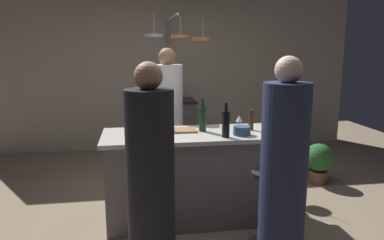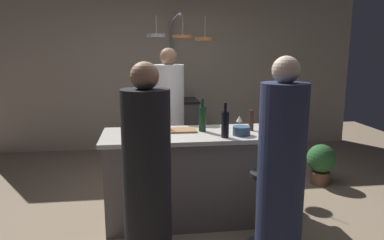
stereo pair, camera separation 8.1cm
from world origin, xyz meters
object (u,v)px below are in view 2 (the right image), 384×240
at_px(wine_bottle_amber, 157,117).
at_px(wine_bottle_red, 202,118).
at_px(wine_bottle_rose, 131,127).
at_px(guest_left, 147,185).
at_px(mixing_bowl_blue, 241,131).
at_px(bar_stool_left, 144,213).
at_px(chef, 169,124).
at_px(guest_right, 281,177).
at_px(mixing_bowl_ceramic, 272,131).
at_px(bar_stool_right, 264,206).
at_px(potted_plant, 321,162).
at_px(wine_bottle_dark, 225,124).
at_px(wine_glass_near_right_guest, 269,118).
at_px(wine_glass_near_left_guest, 239,119).
at_px(pepper_mill, 251,120).
at_px(stove_range, 174,126).
at_px(cutting_board, 180,130).

bearing_deg(wine_bottle_amber, wine_bottle_red, -23.61).
relative_size(wine_bottle_rose, wine_bottle_amber, 0.91).
bearing_deg(guest_left, mixing_bowl_blue, 42.03).
bearing_deg(bar_stool_left, chef, 78.09).
distance_m(guest_right, mixing_bowl_ceramic, 0.84).
bearing_deg(chef, bar_stool_left, -101.91).
distance_m(bar_stool_right, potted_plant, 1.83).
distance_m(bar_stool_right, wine_bottle_amber, 1.40).
bearing_deg(chef, bar_stool_right, -65.29).
distance_m(wine_bottle_dark, wine_bottle_rose, 0.87).
bearing_deg(guest_right, bar_stool_right, 88.90).
distance_m(wine_bottle_dark, wine_glass_near_right_guest, 0.64).
height_order(bar_stool_right, guest_left, guest_left).
bearing_deg(wine_glass_near_left_guest, wine_glass_near_right_guest, 3.02).
xyz_separation_m(potted_plant, wine_glass_near_right_guest, (-0.94, -0.63, 0.71)).
xyz_separation_m(potted_plant, pepper_mill, (-1.16, -0.71, 0.71)).
distance_m(wine_bottle_red, wine_glass_near_left_guest, 0.39).
bearing_deg(wine_bottle_amber, pepper_mill, -13.41).
relative_size(wine_bottle_red, wine_glass_near_right_guest, 2.28).
distance_m(pepper_mill, wine_bottle_rose, 1.21).
xyz_separation_m(wine_bottle_rose, wine_bottle_amber, (0.25, 0.39, 0.01)).
relative_size(guest_right, guest_left, 1.02).
xyz_separation_m(pepper_mill, mixing_bowl_blue, (-0.15, -0.19, -0.06)).
height_order(bar_stool_right, mixing_bowl_ceramic, mixing_bowl_ceramic).
bearing_deg(pepper_mill, wine_bottle_red, 176.59).
relative_size(chef, wine_bottle_rose, 6.04).
distance_m(wine_bottle_dark, mixing_bowl_ceramic, 0.48).
xyz_separation_m(wine_bottle_dark, wine_bottle_rose, (-0.87, 0.09, -0.02)).
bearing_deg(pepper_mill, mixing_bowl_ceramic, -57.91).
height_order(chef, guest_left, chef).
xyz_separation_m(wine_bottle_rose, wine_glass_near_right_guest, (1.41, 0.24, -0.00)).
xyz_separation_m(potted_plant, wine_bottle_red, (-1.65, -0.68, 0.73)).
bearing_deg(chef, stove_range, 83.32).
distance_m(cutting_board, wine_bottle_dark, 0.52).
relative_size(bar_stool_left, pepper_mill, 3.24).
bearing_deg(bar_stool_right, wine_bottle_red, 122.43).
height_order(bar_stool_left, wine_bottle_dark, wine_bottle_dark).
height_order(chef, wine_bottle_amber, chef).
bearing_deg(guest_right, wine_glass_near_left_guest, 92.03).
bearing_deg(bar_stool_right, wine_glass_near_right_guest, 69.02).
bearing_deg(wine_bottle_dark, mixing_bowl_ceramic, 3.99).
distance_m(wine_bottle_rose, wine_bottle_amber, 0.47).
height_order(potted_plant, wine_bottle_amber, wine_bottle_amber).
bearing_deg(wine_glass_near_left_guest, wine_bottle_amber, 168.77).
height_order(guest_right, wine_bottle_amber, guest_right).
xyz_separation_m(chef, wine_glass_near_right_guest, (0.99, -0.81, 0.20)).
height_order(guest_right, wine_glass_near_left_guest, guest_right).
xyz_separation_m(chef, mixing_bowl_ceramic, (0.91, -1.11, 0.14)).
bearing_deg(wine_bottle_red, bar_stool_right, -57.57).
distance_m(chef, pepper_mill, 1.19).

